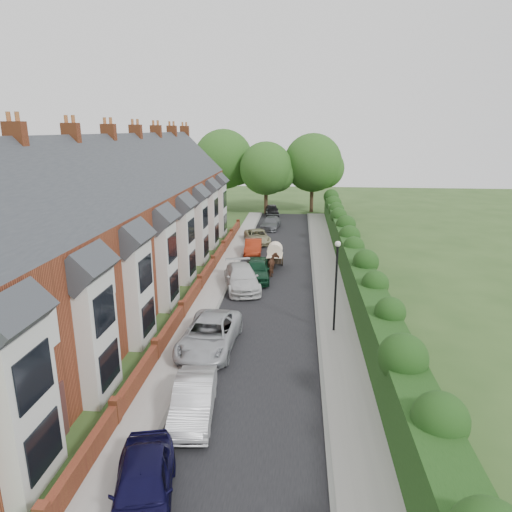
# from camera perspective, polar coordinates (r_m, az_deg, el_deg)

# --- Properties ---
(ground) EXTENTS (140.00, 140.00, 0.00)m
(ground) POSITION_cam_1_polar(r_m,az_deg,el_deg) (22.19, 1.35, -13.48)
(ground) COLOR #2D4C1E
(ground) RESTS_ON ground
(road) EXTENTS (6.00, 58.00, 0.02)m
(road) POSITION_cam_1_polar(r_m,az_deg,el_deg) (32.25, 1.87, -3.92)
(road) COLOR black
(road) RESTS_ON ground
(pavement_hedge_side) EXTENTS (2.20, 58.00, 0.12)m
(pavement_hedge_side) POSITION_cam_1_polar(r_m,az_deg,el_deg) (32.27, 9.17, -4.02)
(pavement_hedge_side) COLOR #989590
(pavement_hedge_side) RESTS_ON ground
(pavement_house_side) EXTENTS (1.70, 58.00, 0.12)m
(pavement_house_side) POSITION_cam_1_polar(r_m,az_deg,el_deg) (32.68, -4.89, -3.61)
(pavement_house_side) COLOR #989590
(pavement_house_side) RESTS_ON ground
(kerb_hedge_side) EXTENTS (0.18, 58.00, 0.13)m
(kerb_hedge_side) POSITION_cam_1_polar(r_m,az_deg,el_deg) (32.21, 7.31, -3.97)
(kerb_hedge_side) COLOR gray
(kerb_hedge_side) RESTS_ON ground
(kerb_house_side) EXTENTS (0.18, 58.00, 0.13)m
(kerb_house_side) POSITION_cam_1_polar(r_m,az_deg,el_deg) (32.55, -3.51, -3.66)
(kerb_house_side) COLOR gray
(kerb_house_side) RESTS_ON ground
(hedge) EXTENTS (2.10, 58.00, 2.85)m
(hedge) POSITION_cam_1_polar(r_m,az_deg,el_deg) (31.97, 12.51, -1.47)
(hedge) COLOR #173711
(hedge) RESTS_ON ground
(terrace_row) EXTENTS (9.05, 40.50, 11.50)m
(terrace_row) POSITION_cam_1_polar(r_m,az_deg,el_deg) (32.39, -16.85, 3.69)
(terrace_row) COLOR #954026
(terrace_row) RESTS_ON ground
(garden_wall_row) EXTENTS (0.35, 40.35, 1.10)m
(garden_wall_row) POSITION_cam_1_polar(r_m,az_deg,el_deg) (31.82, -7.00, -3.45)
(garden_wall_row) COLOR brown
(garden_wall_row) RESTS_ON ground
(lamppost) EXTENTS (0.32, 0.32, 5.16)m
(lamppost) POSITION_cam_1_polar(r_m,az_deg,el_deg) (24.60, 10.00, -2.36)
(lamppost) COLOR black
(lamppost) RESTS_ON ground
(tree_far_left) EXTENTS (7.14, 6.80, 9.29)m
(tree_far_left) POSITION_cam_1_polar(r_m,az_deg,el_deg) (59.77, 1.61, 10.72)
(tree_far_left) COLOR #332316
(tree_far_left) RESTS_ON ground
(tree_far_right) EXTENTS (7.98, 7.60, 10.31)m
(tree_far_right) POSITION_cam_1_polar(r_m,az_deg,el_deg) (61.62, 7.47, 11.31)
(tree_far_right) COLOR #332316
(tree_far_right) RESTS_ON ground
(tree_far_back) EXTENTS (8.40, 8.00, 10.82)m
(tree_far_back) POSITION_cam_1_polar(r_m,az_deg,el_deg) (63.34, -3.68, 11.79)
(tree_far_back) COLOR #332316
(tree_far_back) RESTS_ON ground
(car_navy) EXTENTS (2.75, 4.69, 1.50)m
(car_navy) POSITION_cam_1_polar(r_m,az_deg,el_deg) (15.24, -13.94, -26.11)
(car_navy) COLOR black
(car_navy) RESTS_ON ground
(car_silver_a) EXTENTS (1.94, 4.44, 1.42)m
(car_silver_a) POSITION_cam_1_polar(r_m,az_deg,el_deg) (18.59, -7.81, -17.36)
(car_silver_a) COLOR #BABABF
(car_silver_a) RESTS_ON ground
(car_silver_b) EXTENTS (2.84, 5.72, 1.56)m
(car_silver_b) POSITION_cam_1_polar(r_m,az_deg,el_deg) (23.43, -5.83, -9.75)
(car_silver_b) COLOR #ADAFB5
(car_silver_b) RESTS_ON ground
(car_white) EXTENTS (3.40, 5.75, 1.56)m
(car_white) POSITION_cam_1_polar(r_m,az_deg,el_deg) (31.81, -1.80, -2.74)
(car_white) COLOR silver
(car_white) RESTS_ON ground
(car_green) EXTENTS (2.18, 4.77, 1.59)m
(car_green) POSITION_cam_1_polar(r_m,az_deg,el_deg) (33.60, 0.12, -1.70)
(car_green) COLOR #0F321E
(car_green) RESTS_ON ground
(car_red) EXTENTS (1.64, 4.18, 1.35)m
(car_red) POSITION_cam_1_polar(r_m,az_deg,el_deg) (40.46, -0.35, 1.13)
(car_red) COLOR maroon
(car_red) RESTS_ON ground
(car_beige) EXTENTS (3.23, 4.98, 1.28)m
(car_beige) POSITION_cam_1_polar(r_m,az_deg,el_deg) (44.61, 0.16, 2.45)
(car_beige) COLOR tan
(car_beige) RESTS_ON ground
(car_grey) EXTENTS (2.25, 4.72, 1.33)m
(car_grey) POSITION_cam_1_polar(r_m,az_deg,el_deg) (50.99, 1.86, 4.14)
(car_grey) COLOR #53565A
(car_grey) RESTS_ON ground
(car_black) EXTENTS (2.13, 4.32, 1.42)m
(car_black) POSITION_cam_1_polar(r_m,az_deg,el_deg) (58.92, 2.02, 5.74)
(car_black) COLOR black
(car_black) RESTS_ON ground
(horse) EXTENTS (0.90, 1.91, 1.60)m
(horse) POSITION_cam_1_polar(r_m,az_deg,el_deg) (34.71, 2.18, -1.13)
(horse) COLOR #4F2D1D
(horse) RESTS_ON ground
(horse_cart) EXTENTS (1.28, 2.82, 2.03)m
(horse_cart) POSITION_cam_1_polar(r_m,az_deg,el_deg) (36.57, 2.37, 0.33)
(horse_cart) COLOR black
(horse_cart) RESTS_ON ground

